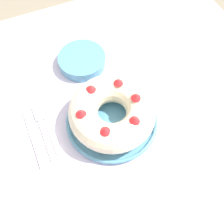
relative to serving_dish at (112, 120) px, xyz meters
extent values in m
plane|color=gray|center=(0.01, -0.02, -0.76)|extent=(8.00, 8.00, 0.00)
cube|color=silver|center=(0.01, -0.02, -0.02)|extent=(1.27, 1.27, 0.03)
cylinder|color=brown|center=(0.57, 0.54, -0.40)|extent=(0.06, 0.06, 0.72)
cylinder|color=#518EB2|center=(0.00, 0.00, 0.00)|extent=(0.28, 0.28, 0.01)
torus|color=#518EB2|center=(0.00, 0.00, 0.00)|extent=(0.29, 0.29, 0.01)
torus|color=beige|center=(0.00, 0.00, 0.05)|extent=(0.27, 0.27, 0.09)
cone|color=red|center=(-0.09, 0.01, 0.11)|extent=(0.03, 0.03, 0.01)
cone|color=red|center=(-0.05, -0.07, 0.11)|extent=(0.04, 0.04, 0.01)
cone|color=red|center=(0.04, -0.07, 0.11)|extent=(0.04, 0.04, 0.01)
cone|color=red|center=(0.07, -0.01, 0.11)|extent=(0.04, 0.04, 0.01)
cone|color=red|center=(0.05, 0.06, 0.11)|extent=(0.04, 0.04, 0.01)
cone|color=red|center=(-0.04, 0.07, 0.11)|extent=(0.03, 0.03, 0.01)
cube|color=white|center=(-0.21, 0.02, -0.01)|extent=(0.01, 0.15, 0.01)
cube|color=silver|center=(-0.21, 0.13, -0.01)|extent=(0.02, 0.06, 0.01)
cube|color=white|center=(-0.25, -0.01, -0.01)|extent=(0.02, 0.10, 0.01)
cube|color=silver|center=(-0.25, 0.10, -0.01)|extent=(0.02, 0.12, 0.00)
cube|color=white|center=(-0.19, 0.00, -0.01)|extent=(0.02, 0.08, 0.01)
cube|color=silver|center=(-0.19, 0.10, -0.01)|extent=(0.02, 0.10, 0.00)
cylinder|color=#518EB2|center=(0.00, 0.26, 0.01)|extent=(0.17, 0.17, 0.04)
camera|label=1|loc=(-0.16, -0.36, 0.74)|focal=42.00mm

